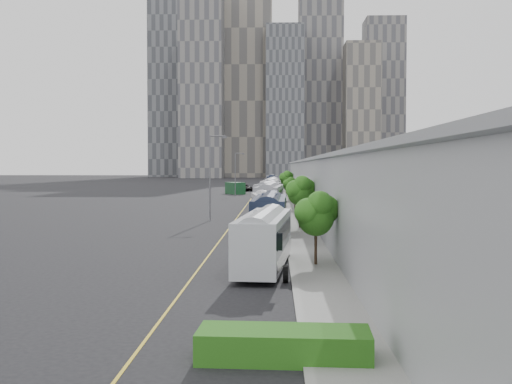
{
  "coord_description": "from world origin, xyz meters",
  "views": [
    {
      "loc": [
        3.15,
        -32.58,
        6.25
      ],
      "look_at": [
        0.71,
        47.02,
        3.0
      ],
      "focal_mm": 45.0,
      "sensor_mm": 36.0,
      "label": 1
    }
  ],
  "objects_px": {
    "bus_0": "(264,245)",
    "bus_10": "(271,183)",
    "bus_8": "(273,186)",
    "bus_1": "(270,220)",
    "shipping_container": "(235,188)",
    "bus_9": "(272,184)",
    "suv": "(245,188)",
    "bus_6": "(270,190)",
    "bus_7": "(273,188)",
    "bus_2": "(266,212)",
    "street_lamp_near": "(211,172)",
    "street_lamp_far": "(236,171)",
    "bus_5": "(271,194)",
    "bus_4": "(268,197)",
    "bus_3": "(269,202)"
  },
  "relations": [
    {
      "from": "bus_9",
      "to": "street_lamp_far",
      "type": "xyz_separation_m",
      "value": [
        -7.26,
        -31.7,
        3.48
      ]
    },
    {
      "from": "shipping_container",
      "to": "street_lamp_near",
      "type": "bearing_deg",
      "value": -113.14
    },
    {
      "from": "bus_6",
      "to": "bus_7",
      "type": "bearing_deg",
      "value": 93.47
    },
    {
      "from": "bus_4",
      "to": "bus_7",
      "type": "distance_m",
      "value": 43.05
    },
    {
      "from": "bus_1",
      "to": "bus_6",
      "type": "bearing_deg",
      "value": 91.94
    },
    {
      "from": "bus_4",
      "to": "bus_1",
      "type": "bearing_deg",
      "value": -83.79
    },
    {
      "from": "bus_7",
      "to": "street_lamp_far",
      "type": "relative_size",
      "value": 1.39
    },
    {
      "from": "bus_4",
      "to": "bus_10",
      "type": "height_order",
      "value": "bus_4"
    },
    {
      "from": "bus_0",
      "to": "bus_7",
      "type": "height_order",
      "value": "bus_7"
    },
    {
      "from": "bus_2",
      "to": "bus_5",
      "type": "relative_size",
      "value": 0.95
    },
    {
      "from": "bus_6",
      "to": "bus_9",
      "type": "height_order",
      "value": "bus_9"
    },
    {
      "from": "bus_1",
      "to": "bus_10",
      "type": "xyz_separation_m",
      "value": [
        -0.69,
        125.53,
        -0.13
      ]
    },
    {
      "from": "bus_3",
      "to": "bus_8",
      "type": "height_order",
      "value": "bus_3"
    },
    {
      "from": "bus_1",
      "to": "bus_10",
      "type": "bearing_deg",
      "value": 91.85
    },
    {
      "from": "bus_10",
      "to": "shipping_container",
      "type": "height_order",
      "value": "bus_10"
    },
    {
      "from": "bus_6",
      "to": "bus_7",
      "type": "relative_size",
      "value": 1.06
    },
    {
      "from": "bus_5",
      "to": "shipping_container",
      "type": "xyz_separation_m",
      "value": [
        -8.16,
        34.19,
        -0.27
      ]
    },
    {
      "from": "bus_4",
      "to": "bus_6",
      "type": "xyz_separation_m",
      "value": [
        0.12,
        27.2,
        -0.06
      ]
    },
    {
      "from": "suv",
      "to": "bus_10",
      "type": "bearing_deg",
      "value": 59.37
    },
    {
      "from": "street_lamp_far",
      "to": "shipping_container",
      "type": "xyz_separation_m",
      "value": [
        -0.79,
        9.29,
        -3.85
      ]
    },
    {
      "from": "bus_0",
      "to": "bus_10",
      "type": "xyz_separation_m",
      "value": [
        -0.5,
        141.44,
        0.01
      ]
    },
    {
      "from": "bus_0",
      "to": "bus_9",
      "type": "xyz_separation_m",
      "value": [
        -0.27,
        125.84,
        0.18
      ]
    },
    {
      "from": "bus_5",
      "to": "bus_7",
      "type": "relative_size",
      "value": 1.03
    },
    {
      "from": "bus_6",
      "to": "bus_1",
      "type": "bearing_deg",
      "value": -84.74
    },
    {
      "from": "suv",
      "to": "bus_7",
      "type": "bearing_deg",
      "value": -85.62
    },
    {
      "from": "street_lamp_near",
      "to": "suv",
      "type": "height_order",
      "value": "street_lamp_near"
    },
    {
      "from": "bus_8",
      "to": "shipping_container",
      "type": "relative_size",
      "value": 2.18
    },
    {
      "from": "bus_3",
      "to": "street_lamp_far",
      "type": "relative_size",
      "value": 1.57
    },
    {
      "from": "bus_6",
      "to": "bus_10",
      "type": "distance_m",
      "value": 58.36
    },
    {
      "from": "bus_7",
      "to": "shipping_container",
      "type": "relative_size",
      "value": 2.2
    },
    {
      "from": "bus_10",
      "to": "street_lamp_near",
      "type": "bearing_deg",
      "value": -91.78
    },
    {
      "from": "bus_6",
      "to": "bus_10",
      "type": "bearing_deg",
      "value": 95.05
    },
    {
      "from": "bus_0",
      "to": "bus_2",
      "type": "bearing_deg",
      "value": 95.41
    },
    {
      "from": "bus_1",
      "to": "bus_6",
      "type": "relative_size",
      "value": 1.02
    },
    {
      "from": "bus_7",
      "to": "street_lamp_far",
      "type": "distance_m",
      "value": 9.7
    },
    {
      "from": "bus_0",
      "to": "street_lamp_near",
      "type": "distance_m",
      "value": 34.91
    },
    {
      "from": "bus_4",
      "to": "street_lamp_near",
      "type": "xyz_separation_m",
      "value": [
        -6.2,
        -21.85,
        3.89
      ]
    },
    {
      "from": "bus_0",
      "to": "shipping_container",
      "type": "relative_size",
      "value": 2.19
    },
    {
      "from": "bus_8",
      "to": "street_lamp_near",
      "type": "relative_size",
      "value": 1.27
    },
    {
      "from": "bus_2",
      "to": "bus_10",
      "type": "xyz_separation_m",
      "value": [
        -0.2,
        113.05,
        0.04
      ]
    },
    {
      "from": "bus_3",
      "to": "bus_9",
      "type": "xyz_separation_m",
      "value": [
        -0.18,
        83.99,
        -0.03
      ]
    },
    {
      "from": "street_lamp_near",
      "to": "shipping_container",
      "type": "relative_size",
      "value": 1.72
    },
    {
      "from": "bus_4",
      "to": "bus_5",
      "type": "bearing_deg",
      "value": 94.22
    },
    {
      "from": "bus_0",
      "to": "bus_1",
      "type": "distance_m",
      "value": 15.91
    },
    {
      "from": "bus_9",
      "to": "bus_10",
      "type": "bearing_deg",
      "value": 90.21
    },
    {
      "from": "bus_8",
      "to": "bus_4",
      "type": "bearing_deg",
      "value": -85.28
    },
    {
      "from": "bus_10",
      "to": "bus_7",
      "type": "bearing_deg",
      "value": -87.73
    },
    {
      "from": "bus_8",
      "to": "bus_1",
      "type": "bearing_deg",
      "value": -84.77
    },
    {
      "from": "bus_0",
      "to": "street_lamp_far",
      "type": "height_order",
      "value": "street_lamp_far"
    },
    {
      "from": "bus_2",
      "to": "bus_9",
      "type": "bearing_deg",
      "value": 84.21
    }
  ]
}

